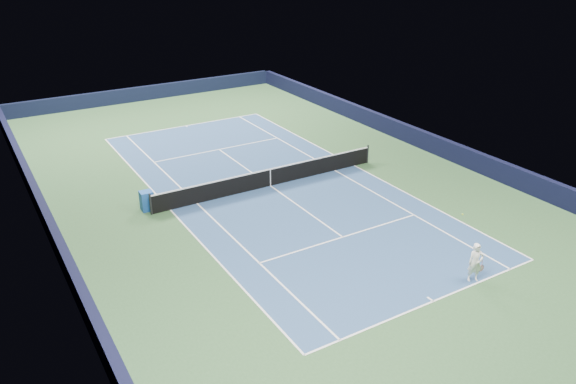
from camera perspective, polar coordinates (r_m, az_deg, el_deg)
ground at (r=29.34m, az=-1.80°, el=0.62°), size 40.00×40.00×0.00m
wall_far at (r=46.59m, az=-14.05°, el=9.75°), size 22.00×0.35×1.10m
wall_right at (r=35.32m, az=13.74°, el=5.11°), size 0.35×40.00×1.10m
wall_left at (r=26.14m, az=-23.00°, el=-3.30°), size 0.35×40.00×1.10m
court_surface at (r=29.34m, az=-1.80°, el=0.63°), size 10.97×23.77×0.01m
baseline_far at (r=39.49m, az=-10.35°, el=6.64°), size 10.97×0.08×0.00m
baseline_near at (r=21.10m, az=14.55°, el=-10.69°), size 10.97×0.08×0.00m
sideline_doubles_right at (r=32.15m, az=6.76°, el=2.68°), size 0.08×23.77×0.00m
sideline_doubles_left at (r=27.35m, az=-11.86°, el=-1.78°), size 0.08×23.77×0.00m
sideline_singles_right at (r=31.38m, az=4.76°, el=2.21°), size 0.08×23.77×0.00m
sideline_singles_left at (r=27.76m, az=-9.22°, el=-1.15°), size 0.08×23.77×0.00m
service_line_far at (r=34.67m, az=-7.01°, el=4.32°), size 8.23×0.08×0.00m
service_line_near at (r=24.53m, az=5.58°, el=-4.58°), size 8.23×0.08×0.00m
center_service_line at (r=29.34m, az=-1.80°, el=0.64°), size 0.08×12.80×0.00m
center_mark_far at (r=39.35m, az=-10.27°, el=6.59°), size 0.08×0.30×0.00m
center_mark_near at (r=21.18m, az=14.26°, el=-10.50°), size 0.08×0.30×0.00m
tennis_net at (r=29.14m, az=-1.81°, el=1.53°), size 12.90×0.10×1.07m
sponsor_cube at (r=27.41m, az=-14.14°, el=-0.87°), size 0.63×0.54×0.96m
tennis_player at (r=22.28m, az=18.51°, el=-6.81°), size 0.80×1.32×2.38m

